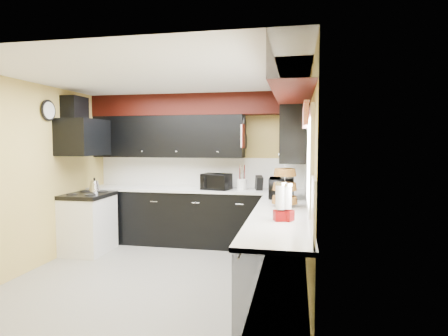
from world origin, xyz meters
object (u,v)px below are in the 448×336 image
microwave (281,188)px  kettle (95,186)px  knife_block (259,183)px  toaster_oven (216,182)px  utensil_crock (242,184)px

microwave → kettle: size_ratio=2.60×
knife_block → toaster_oven: bearing=164.9°
knife_block → kettle: (-2.60, -0.46, -0.05)m
toaster_oven → microwave: bearing=-19.9°
toaster_oven → utensil_crock: bearing=19.6°
microwave → kettle: 3.00m
microwave → kettle: (-2.99, 0.27, -0.07)m
kettle → microwave: bearing=-5.2°
utensil_crock → kettle: utensil_crock is taller
microwave → utensil_crock: (-0.66, 0.74, -0.05)m
microwave → knife_block: (-0.38, 0.73, -0.02)m
kettle → toaster_oven: bearing=12.5°
microwave → kettle: microwave is taller
toaster_oven → microwave: size_ratio=0.90×
toaster_oven → knife_block: (0.69, 0.04, -0.02)m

